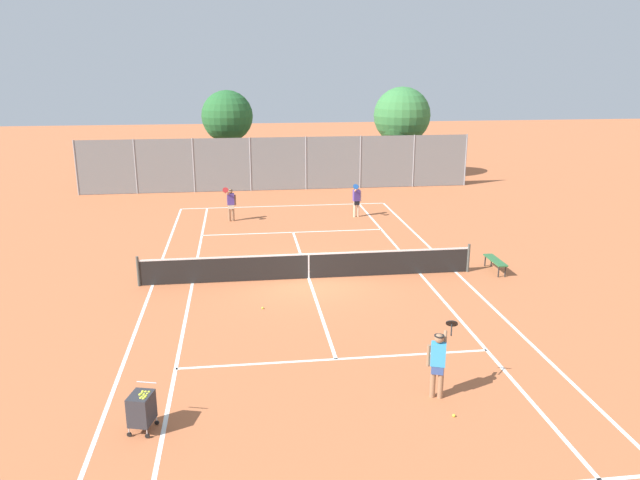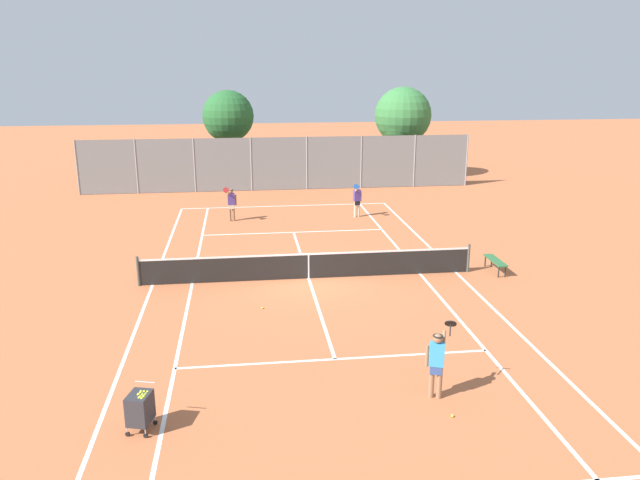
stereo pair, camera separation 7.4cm
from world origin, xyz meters
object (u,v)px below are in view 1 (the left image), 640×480
Objects in this scene: ball_cart at (142,408)px; player_far_right at (357,199)px; tree_behind_right at (401,118)px; tennis_net at (309,265)px; player_near_side at (438,361)px; tree_behind_left at (226,118)px; loose_tennis_ball_1 at (454,416)px; player_far_left at (231,203)px; loose_tennis_ball_0 at (263,308)px; courtside_bench at (495,261)px.

ball_cart is 0.54× the size of player_far_right.
player_far_right is 11.90m from tree_behind_right.
player_near_side is at bearing -76.77° from tennis_net.
player_far_right is 0.30× the size of tree_behind_right.
tennis_net is at bearing -110.90° from player_far_right.
tennis_net is 6.76× the size of player_far_right.
ball_cart is at bearing -92.97° from tree_behind_left.
player_far_right is at bearing 86.03° from loose_tennis_ball_1.
tree_behind_right is (6.30, 27.96, 3.08)m from player_near_side.
player_far_left is 1.00× the size of player_far_right.
player_far_right is at bearing 69.10° from tennis_net.
player_far_right is 26.88× the size of loose_tennis_ball_0.
ball_cart is at bearing -175.31° from player_near_side.
courtside_bench is (3.54, -9.07, -0.52)m from player_far_right.
player_near_side is 26.88× the size of loose_tennis_ball_1.
courtside_bench is at bearing -93.98° from tree_behind_right.
player_near_side is at bearing -74.54° from player_far_left.
tree_behind_right is (11.14, 10.46, 3.08)m from player_far_left.
player_far_left is (-4.84, 17.50, 0.00)m from player_near_side.
loose_tennis_ball_1 is at bearing -74.88° from player_far_left.
tennis_net is 6.96m from courtside_bench.
player_far_right is at bearing -115.19° from tree_behind_right.
tennis_net is 12.47× the size of ball_cart.
tree_behind_left is at bearing 117.47° from courtside_bench.
tennis_net is 2.00× the size of tree_behind_right.
loose_tennis_ball_0 is 9.11m from courtside_bench.
ball_cart is 14.58× the size of loose_tennis_ball_1.
ball_cart is at bearing -95.48° from player_far_left.
courtside_bench is at bearing 62.79° from loose_tennis_ball_1.
player_near_side reaches higher than loose_tennis_ball_1.
player_near_side is at bearing 98.19° from loose_tennis_ball_1.
loose_tennis_ball_0 is 1.00× the size of loose_tennis_ball_1.
player_far_right reaches higher than loose_tennis_ball_0.
tree_behind_left is (-10.04, 19.31, 3.73)m from courtside_bench.
player_far_left is 1.18× the size of courtside_bench.
ball_cart is 6.60m from player_near_side.
ball_cart is at bearing -113.78° from player_far_right.
player_near_side is 1.18× the size of courtside_bench.
player_far_right is at bearing -57.58° from tree_behind_left.
loose_tennis_ball_0 is at bearing -114.05° from player_far_right.
loose_tennis_ball_0 is (2.78, 6.46, -0.50)m from ball_cart.
ball_cart is 28.61m from tree_behind_left.
ball_cart is 0.16× the size of tree_behind_right.
tree_behind_right reaches higher than tree_behind_left.
courtside_bench reaches higher than loose_tennis_ball_1.
ball_cart is at bearing 177.09° from loose_tennis_ball_1.
tennis_net is 9.61m from player_far_right.
loose_tennis_ball_1 is at bearing -81.81° from player_near_side.
courtside_bench is (6.96, -0.10, -0.10)m from tennis_net.
tree_behind_right is at bearing 66.76° from tennis_net.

